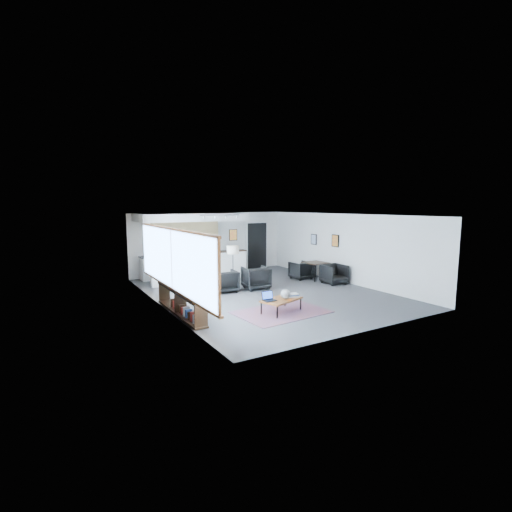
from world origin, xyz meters
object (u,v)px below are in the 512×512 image
coffee_table (282,300)px  book_stack (293,295)px  floor_lamp (233,251)px  ceramic_pot (286,294)px  dining_chair_far (301,271)px  laptop (269,298)px  dining_chair_near (334,275)px  armchair_right (256,277)px  armchair_left (225,280)px  dining_table (316,264)px  microwave (200,248)px

coffee_table → book_stack: size_ratio=3.57×
floor_lamp → ceramic_pot: bearing=-92.8°
ceramic_pot → dining_chair_far: bearing=47.5°
dining_chair_far → laptop: bearing=39.9°
dining_chair_near → floor_lamp: bearing=162.5°
coffee_table → armchair_right: bearing=54.5°
laptop → book_stack: (0.81, -0.00, -0.03)m
armchair_left → dining_chair_far: bearing=-166.7°
armchair_right → dining_table: bearing=-166.8°
armchair_left → armchair_right: size_ratio=0.93×
coffee_table → ceramic_pot: bearing=-51.6°
microwave → dining_chair_far: bearing=-35.6°
armchair_left → dining_chair_far: (3.58, 0.48, -0.08)m
armchair_left → floor_lamp: floor_lamp is taller
armchair_left → dining_chair_far: 3.62m
floor_lamp → dining_table: size_ratio=1.75×
armchair_right → dining_chair_near: bearing=174.0°
dining_chair_near → microwave: microwave is taller
dining_chair_far → dining_table: bearing=133.4°
armchair_left → dining_table: (4.00, 0.08, 0.23)m
book_stack → dining_table: size_ratio=0.43×
ceramic_pot → dining_chair_near: (3.71, 2.13, -0.17)m
laptop → book_stack: bearing=-0.3°
coffee_table → microwave: microwave is taller
armchair_right → laptop: bearing=74.4°
dining_chair_far → microwave: bearing=-45.8°
laptop → book_stack: laptop is taller
floor_lamp → dining_chair_far: 3.22m
dining_chair_near → dining_table: bearing=96.9°
coffee_table → dining_table: size_ratio=1.52×
coffee_table → armchair_left: bearing=76.4°
book_stack → dining_table: (3.32, 3.03, 0.20)m
dining_chair_far → microwave: 4.33m
armchair_right → dining_table: armchair_right is taller
laptop → microwave: bearing=84.5°
ceramic_pot → book_stack: bearing=16.8°
coffee_table → floor_lamp: floor_lamp is taller
microwave → dining_table: bearing=-35.7°
laptop → dining_table: (4.13, 3.03, 0.18)m
ceramic_pot → armchair_left: size_ratio=0.33×
laptop → dining_chair_far: 5.06m
book_stack → microwave: bearing=91.9°
laptop → dining_table: 5.13m
coffee_table → dining_table: bearing=20.8°
ceramic_pot → dining_chair_far: dining_chair_far is taller
laptop → floor_lamp: 3.54m
floor_lamp → book_stack: bearing=-87.3°
dining_chair_far → floor_lamp: bearing=-1.7°
armchair_left → dining_table: 4.00m
ceramic_pot → book_stack: size_ratio=0.72×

